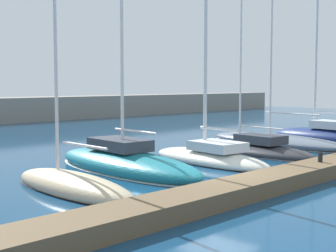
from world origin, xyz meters
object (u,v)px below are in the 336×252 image
(sailboat_sand_fourth, at_px, (72,185))
(sailboat_ivory_sixth, at_px, (210,156))
(sailboat_slate_eighth, at_px, (276,140))
(sailboat_teal_fifth, at_px, (125,161))
(dock_bollard, at_px, (320,157))
(sailboat_charcoal_seventh, at_px, (251,149))
(sailboat_navy_ninth, at_px, (325,135))

(sailboat_sand_fourth, relative_size, sailboat_ivory_sixth, 1.00)
(sailboat_slate_eighth, bearing_deg, sailboat_teal_fifth, 96.82)
(sailboat_sand_fourth, bearing_deg, dock_bollard, -116.05)
(sailboat_charcoal_seventh, bearing_deg, dock_bollard, 154.25)
(sailboat_sand_fourth, distance_m, sailboat_teal_fifth, 4.71)
(sailboat_ivory_sixth, xyz_separation_m, sailboat_navy_ninth, (13.33, 0.59, 0.04))
(sailboat_navy_ninth, bearing_deg, sailboat_ivory_sixth, 98.47)
(sailboat_teal_fifth, xyz_separation_m, dock_bollard, (5.12, -6.93, 0.37))
(sailboat_navy_ninth, bearing_deg, sailboat_slate_eighth, 83.97)
(sailboat_sand_fourth, xyz_separation_m, sailboat_ivory_sixth, (8.74, 0.70, 0.08))
(sailboat_slate_eighth, bearing_deg, sailboat_charcoal_seventh, 109.63)
(sailboat_navy_ninth, bearing_deg, sailboat_charcoal_seventh, 96.67)
(dock_bollard, bearing_deg, sailboat_charcoal_seventh, 59.68)
(sailboat_teal_fifth, relative_size, sailboat_charcoal_seventh, 1.45)
(sailboat_teal_fifth, relative_size, sailboat_ivory_sixth, 1.59)
(sailboat_slate_eighth, height_order, sailboat_navy_ninth, sailboat_slate_eighth)
(sailboat_ivory_sixth, xyz_separation_m, sailboat_charcoal_seventh, (4.22, 0.47, -0.08))
(sailboat_ivory_sixth, relative_size, dock_bollard, 30.30)
(sailboat_teal_fifth, height_order, sailboat_slate_eighth, sailboat_teal_fifth)
(sailboat_sand_fourth, xyz_separation_m, dock_bollard, (9.38, -4.95, 0.56))
(sailboat_sand_fourth, height_order, sailboat_slate_eighth, sailboat_slate_eighth)
(sailboat_slate_eighth, relative_size, dock_bollard, 42.81)
(sailboat_sand_fourth, distance_m, sailboat_charcoal_seventh, 13.02)
(sailboat_charcoal_seventh, relative_size, sailboat_slate_eighth, 0.78)
(sailboat_sand_fourth, distance_m, sailboat_navy_ninth, 22.11)
(sailboat_sand_fourth, bearing_deg, sailboat_charcoal_seventh, -83.07)
(sailboat_sand_fourth, distance_m, sailboat_slate_eighth, 17.53)
(sailboat_ivory_sixth, height_order, dock_bollard, sailboat_ivory_sixth)
(sailboat_charcoal_seventh, bearing_deg, sailboat_slate_eighth, -71.30)
(sailboat_slate_eighth, bearing_deg, sailboat_ivory_sixth, 105.90)
(sailboat_sand_fourth, height_order, sailboat_ivory_sixth, sailboat_ivory_sixth)
(sailboat_teal_fifth, height_order, sailboat_charcoal_seventh, sailboat_teal_fifth)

